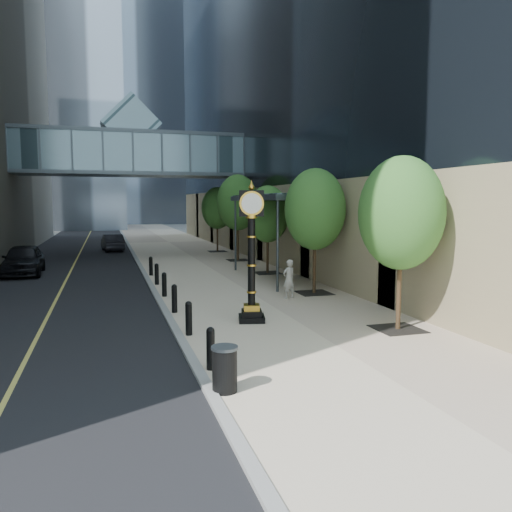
{
  "coord_description": "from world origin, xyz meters",
  "views": [
    {
      "loc": [
        -4.96,
        -10.19,
        3.95
      ],
      "look_at": [
        0.18,
        6.87,
        2.05
      ],
      "focal_mm": 35.0,
      "sensor_mm": 36.0,
      "label": 1
    }
  ],
  "objects_px": {
    "street_clock": "(251,263)",
    "car_far": "(112,242)",
    "trash_bin": "(225,370)",
    "car_near": "(23,259)",
    "pedestrian": "(289,279)"
  },
  "relations": [
    {
      "from": "street_clock",
      "to": "car_near",
      "type": "relative_size",
      "value": 0.92
    },
    {
      "from": "street_clock",
      "to": "pedestrian",
      "type": "height_order",
      "value": "street_clock"
    },
    {
      "from": "car_far",
      "to": "pedestrian",
      "type": "bearing_deg",
      "value": 99.24
    },
    {
      "from": "car_near",
      "to": "street_clock",
      "type": "bearing_deg",
      "value": -59.65
    },
    {
      "from": "trash_bin",
      "to": "car_far",
      "type": "distance_m",
      "value": 32.96
    },
    {
      "from": "street_clock",
      "to": "car_near",
      "type": "bearing_deg",
      "value": 135.13
    },
    {
      "from": "car_near",
      "to": "car_far",
      "type": "relative_size",
      "value": 1.16
    },
    {
      "from": "street_clock",
      "to": "car_far",
      "type": "height_order",
      "value": "street_clock"
    },
    {
      "from": "pedestrian",
      "to": "car_far",
      "type": "bearing_deg",
      "value": -92.52
    },
    {
      "from": "street_clock",
      "to": "trash_bin",
      "type": "height_order",
      "value": "street_clock"
    },
    {
      "from": "pedestrian",
      "to": "car_far",
      "type": "height_order",
      "value": "pedestrian"
    },
    {
      "from": "car_near",
      "to": "trash_bin",
      "type": "bearing_deg",
      "value": -73.27
    },
    {
      "from": "trash_bin",
      "to": "pedestrian",
      "type": "xyz_separation_m",
      "value": [
        4.84,
        9.16,
        0.35
      ]
    },
    {
      "from": "trash_bin",
      "to": "car_near",
      "type": "xyz_separation_m",
      "value": [
        -6.67,
        20.07,
        0.34
      ]
    },
    {
      "from": "car_near",
      "to": "car_far",
      "type": "distance_m",
      "value": 13.74
    }
  ]
}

